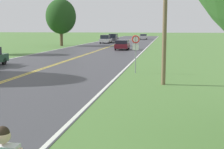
# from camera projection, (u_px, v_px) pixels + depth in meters

# --- Properties ---
(traffic_sign) EXTENTS (0.60, 0.10, 2.73)m
(traffic_sign) POSITION_uv_depth(u_px,v_px,m) (136.00, 44.00, 22.16)
(traffic_sign) COLOR gray
(traffic_sign) RESTS_ON ground
(utility_pole_midground) EXTENTS (1.80, 0.24, 7.18)m
(utility_pole_midground) POSITION_uv_depth(u_px,v_px,m) (165.00, 19.00, 17.43)
(utility_pole_midground) COLOR brown
(utility_pole_midground) RESTS_ON ground
(tree_mid_treeline) EXTENTS (5.33, 5.33, 8.25)m
(tree_mid_treeline) POSITION_uv_depth(u_px,v_px,m) (61.00, 17.00, 55.00)
(tree_mid_treeline) COLOR brown
(tree_mid_treeline) RESTS_ON ground
(car_maroon_hatchback_mid_near) EXTENTS (2.02, 4.11, 1.44)m
(car_maroon_hatchback_mid_near) POSITION_uv_depth(u_px,v_px,m) (122.00, 44.00, 45.79)
(car_maroon_hatchback_mid_near) COLOR black
(car_maroon_hatchback_mid_near) RESTS_ON ground
(car_white_suv_mid_far) EXTENTS (2.03, 4.71, 1.72)m
(car_white_suv_mid_far) POSITION_uv_depth(u_px,v_px,m) (106.00, 39.00, 64.77)
(car_white_suv_mid_far) COLOR black
(car_white_suv_mid_far) RESTS_ON ground
(car_dark_grey_van_receding) EXTENTS (1.72, 4.38, 1.87)m
(car_dark_grey_van_receding) POSITION_uv_depth(u_px,v_px,m) (113.00, 38.00, 69.68)
(car_dark_grey_van_receding) COLOR black
(car_dark_grey_van_receding) RESTS_ON ground
(car_silver_sedan_distant) EXTENTS (2.05, 4.62, 1.47)m
(car_silver_sedan_distant) POSITION_uv_depth(u_px,v_px,m) (143.00, 37.00, 85.45)
(car_silver_sedan_distant) COLOR black
(car_silver_sedan_distant) RESTS_ON ground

